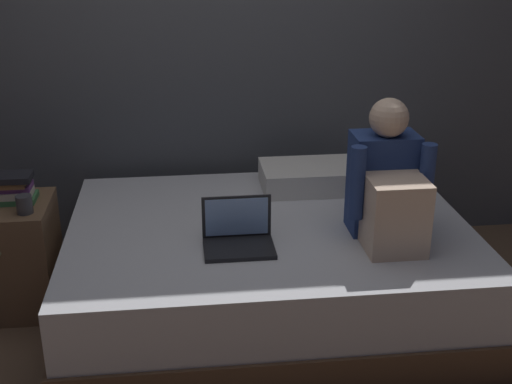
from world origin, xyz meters
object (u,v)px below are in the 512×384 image
person_sitting (388,188)px  book_stack (11,188)px  bed (268,267)px  mug (24,204)px  laptop (238,235)px  nightstand (11,256)px  pillow (312,177)px

person_sitting → book_stack: size_ratio=2.90×
bed → mug: bearing=176.9°
book_stack → laptop: bearing=-22.5°
nightstand → laptop: laptop is taller
nightstand → laptop: (1.13, -0.42, 0.25)m
pillow → laptop: bearing=-124.9°
person_sitting → pillow: size_ratio=1.17×
mug → nightstand: bearing=137.3°
pillow → mug: mug is taller
bed → laptop: 0.42m
book_stack → mug: (0.09, -0.15, -0.03)m
laptop → book_stack: size_ratio=1.42×
person_sitting → mug: (-1.69, 0.28, -0.12)m
nightstand → laptop: bearing=-20.4°
bed → book_stack: (-1.26, 0.21, 0.41)m
person_sitting → bed: bearing=157.3°
pillow → nightstand: bearing=-170.5°
pillow → person_sitting: bearing=-72.0°
bed → person_sitting: bearing=-22.7°
bed → book_stack: size_ratio=8.85×
bed → person_sitting: 0.75m
bed → mug: (-1.17, 0.06, 0.38)m
laptop → pillow: 0.84m
nightstand → person_sitting: bearing=-12.4°
nightstand → book_stack: 0.36m
laptop → person_sitting: bearing=1.4°
person_sitting → book_stack: bearing=166.3°
nightstand → pillow: bearing=9.5°
bed → nightstand: 1.31m
nightstand → book_stack: bearing=39.9°
nightstand → bed: bearing=-8.0°
nightstand → laptop: 1.23m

